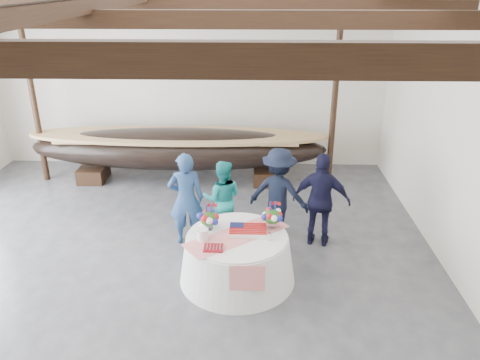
{
  "coord_description": "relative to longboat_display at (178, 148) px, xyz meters",
  "views": [
    {
      "loc": [
        1.68,
        -5.87,
        4.62
      ],
      "look_at": [
        1.42,
        2.09,
        1.19
      ],
      "focal_mm": 35.0,
      "sensor_mm": 36.0,
      "label": 1
    }
  ],
  "objects": [
    {
      "name": "guest_man_right",
      "position": [
        3.08,
        -2.87,
        0.04
      ],
      "size": [
        1.13,
        0.67,
        1.8
      ],
      "primitive_type": "imported",
      "rotation": [
        0.0,
        0.0,
        2.91
      ],
      "color": "black",
      "rests_on": "ground"
    },
    {
      "name": "pavilion_structure",
      "position": [
        0.16,
        -3.93,
        3.15
      ],
      "size": [
        9.8,
        11.76,
        4.5
      ],
      "color": "black",
      "rests_on": "ground"
    },
    {
      "name": "wall_back",
      "position": [
        0.16,
        1.26,
        1.39
      ],
      "size": [
        10.0,
        0.02,
        4.5
      ],
      "primitive_type": "cube",
      "color": "silver",
      "rests_on": "ground"
    },
    {
      "name": "guest_man_left",
      "position": [
        2.31,
        -2.58,
        0.04
      ],
      "size": [
        1.3,
        0.99,
        1.78
      ],
      "primitive_type": "imported",
      "rotation": [
        0.0,
        0.0,
        2.83
      ],
      "color": "black",
      "rests_on": "ground"
    },
    {
      "name": "longboat_display",
      "position": [
        0.0,
        0.0,
        0.0
      ],
      "size": [
        7.15,
        1.43,
        1.34
      ],
      "color": "black",
      "rests_on": "ground"
    },
    {
      "name": "guest_woman_teal",
      "position": [
        1.25,
        -2.59,
        -0.09
      ],
      "size": [
        0.75,
        0.58,
        1.53
      ],
      "primitive_type": "imported",
      "rotation": [
        0.0,
        0.0,
        3.14
      ],
      "color": "teal",
      "rests_on": "ground"
    },
    {
      "name": "guest_woman_blue",
      "position": [
        0.6,
        -2.88,
        0.04
      ],
      "size": [
        0.7,
        0.51,
        1.79
      ],
      "primitive_type": "imported",
      "rotation": [
        0.0,
        0.0,
        3.27
      ],
      "color": "navy",
      "rests_on": "ground"
    },
    {
      "name": "banquet_table",
      "position": [
        1.59,
        -4.05,
        -0.45
      ],
      "size": [
        1.91,
        1.91,
        0.82
      ],
      "color": "silver",
      "rests_on": "ground"
    },
    {
      "name": "tabletop_items",
      "position": [
        1.58,
        -3.88,
        0.11
      ],
      "size": [
        1.74,
        1.51,
        0.4
      ],
      "color": "red",
      "rests_on": "banquet_table"
    },
    {
      "name": "floor",
      "position": [
        0.16,
        -4.74,
        -0.86
      ],
      "size": [
        10.0,
        12.0,
        0.01
      ],
      "primitive_type": "cube",
      "color": "#3D3D42",
      "rests_on": "ground"
    }
  ]
}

